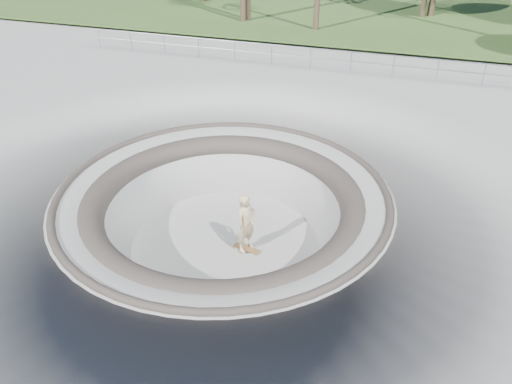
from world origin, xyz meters
TOP-DOWN VIEW (x-y plane):
  - ground at (0.00, 0.00)m, footprint 180.00×180.00m
  - skate_bowl at (0.00, 0.00)m, footprint 14.00×14.00m
  - distant_hills at (3.78, 57.17)m, footprint 103.20×45.00m
  - safety_railing at (0.00, 12.00)m, footprint 25.00×0.06m
  - skateboard at (0.80, -0.21)m, footprint 0.91×0.40m
  - skater at (0.80, -0.21)m, footprint 0.72×0.85m

SIDE VIEW (x-z plane):
  - distant_hills at x=3.78m, z-range -21.32..7.28m
  - skate_bowl at x=0.00m, z-range -3.88..0.22m
  - skateboard at x=0.80m, z-range -1.87..-1.78m
  - skater at x=0.80m, z-range -1.81..0.16m
  - ground at x=0.00m, z-range 0.00..0.00m
  - safety_railing at x=0.00m, z-range 0.18..1.20m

